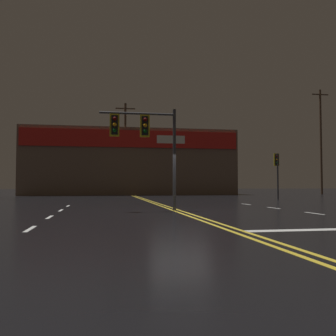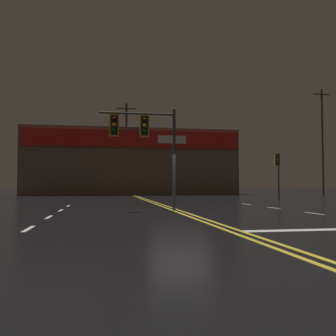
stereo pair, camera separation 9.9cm
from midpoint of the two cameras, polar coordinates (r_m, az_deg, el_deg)
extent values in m
plane|color=black|center=(15.96, 2.03, -6.69)|extent=(200.00, 200.00, 0.00)
cube|color=gold|center=(15.93, 1.50, -6.69)|extent=(0.12, 60.00, 0.01)
cube|color=gold|center=(15.99, 2.56, -6.67)|extent=(0.12, 60.00, 0.01)
cube|color=silver|center=(10.42, -20.22, -8.68)|extent=(0.12, 1.40, 0.01)
cube|color=silver|center=(13.96, -17.49, -7.14)|extent=(0.12, 1.40, 0.01)
cube|color=silver|center=(17.52, -15.88, -6.22)|extent=(0.12, 1.40, 0.01)
cube|color=silver|center=(21.10, -14.82, -5.60)|extent=(0.12, 1.40, 0.01)
cube|color=silver|center=(16.14, 21.55, -6.45)|extent=(0.12, 1.40, 0.01)
cube|color=silver|center=(19.31, 15.98, -5.87)|extent=(0.12, 1.40, 0.01)
cube|color=silver|center=(22.60, 12.02, -5.43)|extent=(0.12, 1.40, 0.01)
cylinder|color=#38383D|center=(16.68, 1.11, 1.28)|extent=(0.14, 0.14, 4.54)
cylinder|color=#38383D|center=(16.71, -4.56, 8.27)|extent=(3.32, 0.10, 0.10)
cube|color=black|center=(16.65, -3.42, 6.42)|extent=(0.28, 0.24, 0.84)
cube|color=gold|center=(16.65, -3.42, 6.42)|extent=(0.42, 0.08, 0.99)
sphere|color=#500705|center=(16.54, -3.36, 7.37)|extent=(0.17, 0.17, 0.17)
sphere|color=orange|center=(16.49, -3.36, 6.51)|extent=(0.17, 0.17, 0.17)
sphere|color=#084513|center=(16.46, -3.36, 5.64)|extent=(0.17, 0.17, 0.17)
cube|color=black|center=(16.56, -8.02, 6.49)|extent=(0.28, 0.24, 0.84)
cube|color=gold|center=(16.56, -8.02, 6.49)|extent=(0.42, 0.08, 0.99)
sphere|color=#500705|center=(16.45, -8.00, 7.44)|extent=(0.17, 0.17, 0.17)
sphere|color=orange|center=(16.40, -8.01, 6.58)|extent=(0.17, 0.17, 0.17)
sphere|color=#084513|center=(16.37, -8.01, 5.71)|extent=(0.17, 0.17, 0.17)
cylinder|color=#38383D|center=(30.45, 16.59, -1.25)|extent=(0.13, 0.13, 3.61)
cube|color=black|center=(30.67, 16.41, 1.23)|extent=(0.28, 0.24, 0.84)
cube|color=gold|center=(30.67, 16.41, 1.23)|extent=(0.42, 0.08, 0.99)
sphere|color=#500705|center=(30.54, 16.53, 1.72)|extent=(0.17, 0.17, 0.17)
sphere|color=orange|center=(30.53, 16.54, 1.25)|extent=(0.17, 0.17, 0.17)
sphere|color=#084513|center=(30.51, 16.54, 0.78)|extent=(0.17, 0.17, 0.17)
cube|color=brown|center=(46.59, -5.67, 0.67)|extent=(24.50, 10.00, 7.60)
cube|color=red|center=(41.74, -5.17, 4.46)|extent=(24.01, 0.20, 1.90)
cube|color=white|center=(42.24, 0.66, 4.36)|extent=(3.20, 0.16, 0.90)
cylinder|color=#4C3828|center=(42.07, -6.32, 2.89)|extent=(0.26, 0.26, 10.32)
cube|color=#4C3828|center=(42.75, -6.29, 8.98)|extent=(2.20, 0.12, 0.12)
cylinder|color=#4C3828|center=(49.73, 22.52, 3.73)|extent=(0.26, 0.26, 12.93)
cube|color=#4C3828|center=(50.69, 22.40, 10.34)|extent=(2.20, 0.12, 0.12)
camera|label=1|loc=(0.05, -89.85, -0.01)|focal=40.00mm
camera|label=2|loc=(0.05, 90.15, 0.01)|focal=40.00mm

